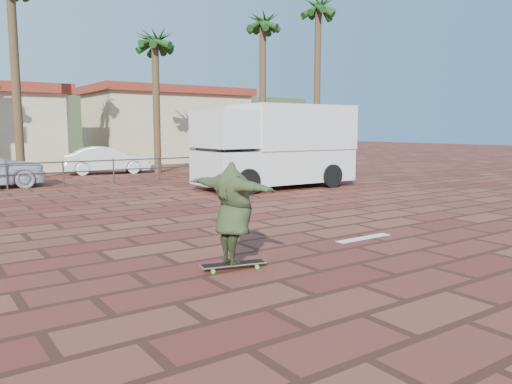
{
  "coord_description": "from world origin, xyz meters",
  "views": [
    {
      "loc": [
        -6.88,
        -8.21,
        2.25
      ],
      "look_at": [
        -0.41,
        1.11,
        0.8
      ],
      "focal_mm": 35.0,
      "sensor_mm": 36.0,
      "label": 1
    }
  ],
  "objects_px": {
    "longboard": "(233,264)",
    "skateboarder": "(233,213)",
    "car_white": "(107,160)",
    "campervan": "(276,144)"
  },
  "relations": [
    {
      "from": "longboard",
      "to": "skateboarder",
      "type": "relative_size",
      "value": 0.54
    },
    {
      "from": "skateboarder",
      "to": "car_white",
      "type": "bearing_deg",
      "value": -19.37
    },
    {
      "from": "skateboarder",
      "to": "car_white",
      "type": "distance_m",
      "value": 18.55
    },
    {
      "from": "longboard",
      "to": "car_white",
      "type": "distance_m",
      "value": 18.56
    },
    {
      "from": "campervan",
      "to": "skateboarder",
      "type": "bearing_deg",
      "value": -129.22
    },
    {
      "from": "longboard",
      "to": "campervan",
      "type": "height_order",
      "value": "campervan"
    },
    {
      "from": "skateboarder",
      "to": "car_white",
      "type": "relative_size",
      "value": 0.49
    },
    {
      "from": "car_white",
      "to": "campervan",
      "type": "bearing_deg",
      "value": -150.75
    },
    {
      "from": "skateboarder",
      "to": "campervan",
      "type": "relative_size",
      "value": 0.33
    },
    {
      "from": "car_white",
      "to": "longboard",
      "type": "bearing_deg",
      "value": 177.26
    }
  ]
}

